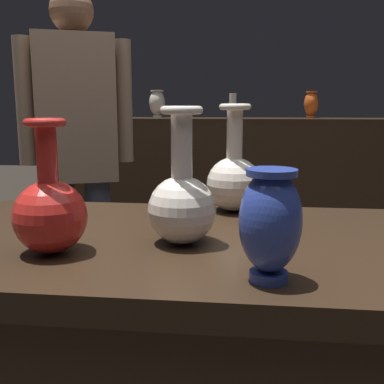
# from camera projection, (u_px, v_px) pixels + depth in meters

# --- Properties ---
(back_display_shelf) EXTENTS (2.60, 0.40, 0.99)m
(back_display_shelf) POSITION_uv_depth(u_px,v_px,m) (231.00, 191.00, 3.16)
(back_display_shelf) COLOR black
(back_display_shelf) RESTS_ON ground_plane
(vase_centerpiece) EXTENTS (0.14, 0.14, 0.27)m
(vase_centerpiece) POSITION_uv_depth(u_px,v_px,m) (182.00, 201.00, 0.90)
(vase_centerpiece) COLOR silver
(vase_centerpiece) RESTS_ON display_plinth
(vase_tall_behind) EXTENTS (0.14, 0.14, 0.25)m
(vase_tall_behind) POSITION_uv_depth(u_px,v_px,m) (50.00, 211.00, 0.84)
(vase_tall_behind) COLOR red
(vase_tall_behind) RESTS_ON display_plinth
(vase_left_accent) EXTENTS (0.10, 0.10, 0.18)m
(vase_left_accent) POSITION_uv_depth(u_px,v_px,m) (270.00, 222.00, 0.70)
(vase_left_accent) COLOR #2D429E
(vase_left_accent) RESTS_ON display_plinth
(vase_right_accent) EXTENTS (0.14, 0.14, 0.28)m
(vase_right_accent) POSITION_uv_depth(u_px,v_px,m) (234.00, 178.00, 1.18)
(vase_right_accent) COLOR silver
(vase_right_accent) RESTS_ON display_plinth
(shelf_vase_left) EXTENTS (0.11, 0.11, 0.19)m
(shelf_vase_left) POSITION_uv_depth(u_px,v_px,m) (157.00, 103.00, 3.15)
(shelf_vase_left) COLOR silver
(shelf_vase_left) RESTS_ON back_display_shelf
(shelf_vase_center) EXTENTS (0.06, 0.06, 0.16)m
(shelf_vase_center) POSITION_uv_depth(u_px,v_px,m) (233.00, 106.00, 3.06)
(shelf_vase_center) COLOR silver
(shelf_vase_center) RESTS_ON back_display_shelf
(shelf_vase_far_left) EXTENTS (0.08, 0.08, 0.20)m
(shelf_vase_far_left) POSITION_uv_depth(u_px,v_px,m) (79.00, 104.00, 3.11)
(shelf_vase_far_left) COLOR red
(shelf_vase_far_left) RESTS_ON back_display_shelf
(shelf_vase_right) EXTENTS (0.09, 0.09, 0.18)m
(shelf_vase_right) POSITION_uv_depth(u_px,v_px,m) (311.00, 104.00, 3.06)
(shelf_vase_right) COLOR #E55B1E
(shelf_vase_right) RESTS_ON back_display_shelf
(visitor_near_left) EXTENTS (0.44, 0.28, 1.53)m
(visitor_near_left) POSITION_uv_depth(u_px,v_px,m) (78.00, 147.00, 1.94)
(visitor_near_left) COLOR #333847
(visitor_near_left) RESTS_ON ground_plane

